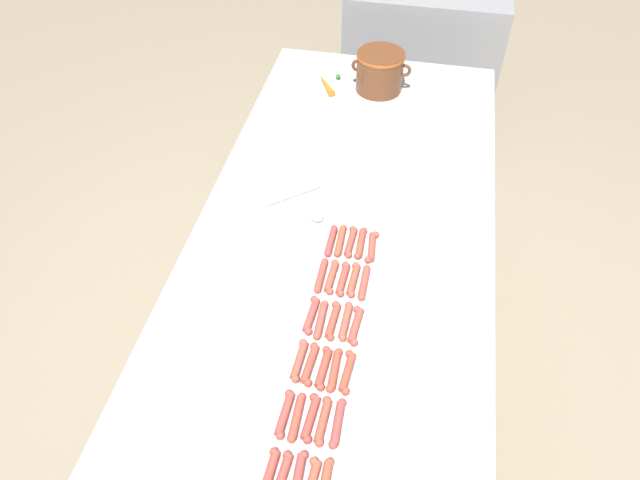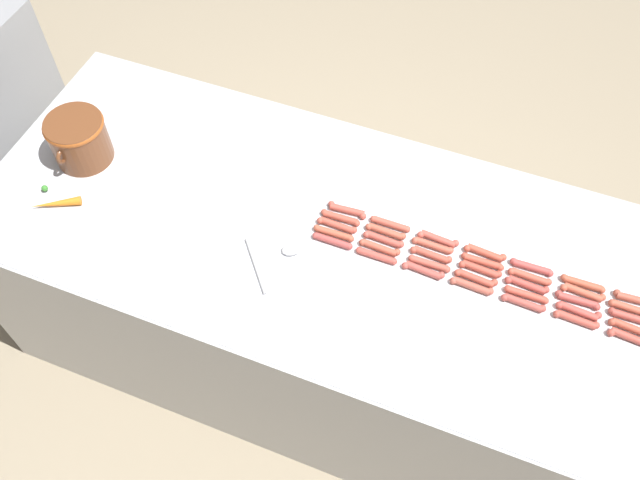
% 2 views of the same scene
% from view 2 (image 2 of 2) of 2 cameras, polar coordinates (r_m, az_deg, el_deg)
% --- Properties ---
extents(ground_plane, '(20.00, 20.00, 0.00)m').
position_cam_2_polar(ground_plane, '(3.03, -0.21, -8.66)').
color(ground_plane, gray).
extents(griddle_counter, '(1.01, 2.35, 0.86)m').
position_cam_2_polar(griddle_counter, '(2.64, -0.24, -4.58)').
color(griddle_counter, '#ADAFB5').
rests_on(griddle_counter, ground_plane).
extents(hot_dog_0, '(0.03, 0.14, 0.02)m').
position_cam_2_polar(hot_dog_0, '(2.26, 24.58, -7.46)').
color(hot_dog_0, '#B3493D').
rests_on(hot_dog_0, griddle_counter).
extents(hot_dog_1, '(0.03, 0.14, 0.02)m').
position_cam_2_polar(hot_dog_1, '(2.23, 20.65, -6.25)').
color(hot_dog_1, '#B5483C').
rests_on(hot_dog_1, griddle_counter).
extents(hot_dog_2, '(0.03, 0.14, 0.02)m').
position_cam_2_polar(hot_dog_2, '(2.21, 16.65, -5.07)').
color(hot_dog_2, '#AA4840').
rests_on(hot_dog_2, griddle_counter).
extents(hot_dog_3, '(0.03, 0.14, 0.02)m').
position_cam_2_polar(hot_dog_3, '(2.20, 12.57, -3.78)').
color(hot_dog_3, '#B05141').
rests_on(hot_dog_3, griddle_counter).
extents(hot_dog_4, '(0.03, 0.14, 0.02)m').
position_cam_2_polar(hot_dog_4, '(2.20, 8.63, -2.53)').
color(hot_dog_4, '#B24A41').
rests_on(hot_dog_4, griddle_counter).
extents(hot_dog_5, '(0.02, 0.14, 0.02)m').
position_cam_2_polar(hot_dog_5, '(2.21, 4.74, -1.33)').
color(hot_dog_5, '#B9493E').
rests_on(hot_dog_5, griddle_counter).
extents(hot_dog_6, '(0.02, 0.14, 0.02)m').
position_cam_2_polar(hot_dog_6, '(2.24, 1.04, -0.08)').
color(hot_dog_6, '#AC4440').
rests_on(hot_dog_6, griddle_counter).
extents(hot_dog_7, '(0.03, 0.14, 0.02)m').
position_cam_2_polar(hot_dog_7, '(2.28, 24.62, -6.72)').
color(hot_dog_7, '#B04C39').
rests_on(hot_dog_7, griddle_counter).
extents(hot_dog_8, '(0.03, 0.14, 0.02)m').
position_cam_2_polar(hot_dog_8, '(2.25, 20.82, -5.53)').
color(hot_dog_8, '#B6483F').
rests_on(hot_dog_8, griddle_counter).
extents(hot_dog_9, '(0.03, 0.14, 0.02)m').
position_cam_2_polar(hot_dog_9, '(2.23, 16.89, -4.34)').
color(hot_dog_9, '#B94A3B').
rests_on(hot_dog_9, griddle_counter).
extents(hot_dog_10, '(0.03, 0.14, 0.02)m').
position_cam_2_polar(hot_dog_10, '(2.22, 12.91, -3.11)').
color(hot_dog_10, '#B04A3A').
rests_on(hot_dog_10, griddle_counter).
extents(hot_dog_11, '(0.03, 0.14, 0.02)m').
position_cam_2_polar(hot_dog_11, '(2.22, 9.15, -1.91)').
color(hot_dog_11, '#B04E40').
rests_on(hot_dog_11, griddle_counter).
extents(hot_dog_12, '(0.03, 0.14, 0.02)m').
position_cam_2_polar(hot_dog_12, '(2.23, 5.02, -0.60)').
color(hot_dog_12, '#B1513D').
rests_on(hot_dog_12, griddle_counter).
extents(hot_dog_13, '(0.03, 0.14, 0.02)m').
position_cam_2_polar(hot_dog_13, '(2.26, 1.20, 0.61)').
color(hot_dog_13, '#AF513B').
rests_on(hot_dog_13, griddle_counter).
extents(hot_dog_14, '(0.03, 0.14, 0.02)m').
position_cam_2_polar(hot_dog_14, '(2.30, 24.61, -5.92)').
color(hot_dog_14, '#AD483D').
rests_on(hot_dog_14, griddle_counter).
extents(hot_dog_15, '(0.03, 0.14, 0.02)m').
position_cam_2_polar(hot_dog_15, '(2.27, 20.74, -4.74)').
color(hot_dog_15, '#AD4640').
rests_on(hot_dog_15, griddle_counter).
extents(hot_dog_16, '(0.03, 0.14, 0.02)m').
position_cam_2_polar(hot_dog_16, '(2.25, 16.93, -3.62)').
color(hot_dog_16, '#AD453C').
rests_on(hot_dog_16, griddle_counter).
extents(hot_dog_17, '(0.03, 0.14, 0.02)m').
position_cam_2_polar(hot_dog_17, '(2.24, 13.26, -2.39)').
color(hot_dog_17, '#B14739').
rests_on(hot_dog_17, griddle_counter).
extents(hot_dog_18, '(0.03, 0.14, 0.02)m').
position_cam_2_polar(hot_dog_18, '(2.24, 9.27, -1.22)').
color(hot_dog_18, '#B04B3B').
rests_on(hot_dog_18, griddle_counter).
extents(hot_dog_19, '(0.03, 0.14, 0.02)m').
position_cam_2_polar(hot_dog_19, '(2.25, 5.33, 0.05)').
color(hot_dog_19, '#B24B3F').
rests_on(hot_dog_19, griddle_counter).
extents(hot_dog_20, '(0.03, 0.14, 0.02)m').
position_cam_2_polar(hot_dog_20, '(2.28, 1.43, 1.24)').
color(hot_dog_20, '#B04B3B').
rests_on(hot_dog_20, griddle_counter).
extents(hot_dog_21, '(0.02, 0.14, 0.02)m').
position_cam_2_polar(hot_dog_21, '(2.32, 24.62, -5.25)').
color(hot_dog_21, '#B2523C').
rests_on(hot_dog_21, griddle_counter).
extents(hot_dog_22, '(0.03, 0.14, 0.02)m').
position_cam_2_polar(hot_dog_22, '(2.29, 21.14, -4.12)').
color(hot_dog_22, '#B9533D').
rests_on(hot_dog_22, griddle_counter).
extents(hot_dog_23, '(0.03, 0.14, 0.02)m').
position_cam_2_polar(hot_dog_23, '(2.27, 17.13, -2.96)').
color(hot_dog_23, '#B54E3C').
rests_on(hot_dog_23, griddle_counter).
extents(hot_dog_24, '(0.03, 0.14, 0.02)m').
position_cam_2_polar(hot_dog_24, '(2.26, 13.44, -1.77)').
color(hot_dog_24, '#B74A38').
rests_on(hot_dog_24, griddle_counter).
extents(hot_dog_25, '(0.03, 0.14, 0.02)m').
position_cam_2_polar(hot_dog_25, '(2.26, 9.40, -0.45)').
color(hot_dog_25, '#B85441').
rests_on(hot_dog_25, griddle_counter).
extents(hot_dog_26, '(0.03, 0.14, 0.02)m').
position_cam_2_polar(hot_dog_26, '(2.27, 5.51, 0.71)').
color(hot_dog_26, '#B1523D').
rests_on(hot_dog_26, griddle_counter).
extents(hot_dog_27, '(0.03, 0.14, 0.02)m').
position_cam_2_polar(hot_dog_27, '(2.30, 1.71, 1.88)').
color(hot_dog_27, '#AC4A3A').
rests_on(hot_dog_27, griddle_counter).
extents(hot_dog_28, '(0.03, 0.14, 0.02)m').
position_cam_2_polar(hot_dog_28, '(2.34, 24.93, -4.56)').
color(hot_dog_28, '#AC4E3C').
rests_on(hot_dog_28, griddle_counter).
extents(hot_dog_29, '(0.03, 0.14, 0.02)m').
position_cam_2_polar(hot_dog_29, '(2.31, 21.13, -3.43)').
color(hot_dog_29, '#B14F38').
rests_on(hot_dog_29, griddle_counter).
extents(hot_dog_30, '(0.03, 0.14, 0.02)m').
position_cam_2_polar(hot_dog_30, '(2.29, 17.28, -2.19)').
color(hot_dog_30, '#B24642').
rests_on(hot_dog_30, griddle_counter).
extents(hot_dog_31, '(0.03, 0.14, 0.02)m').
position_cam_2_polar(hot_dog_31, '(2.28, 13.64, -1.05)').
color(hot_dog_31, '#B34B38').
rests_on(hot_dog_31, griddle_counter).
extents(hot_dog_32, '(0.03, 0.14, 0.02)m').
position_cam_2_polar(hot_dog_32, '(2.28, 9.85, 0.09)').
color(hot_dog_32, '#B24D41').
rests_on(hot_dog_32, griddle_counter).
extents(hot_dog_33, '(0.02, 0.14, 0.02)m').
position_cam_2_polar(hot_dog_33, '(2.29, 5.89, 1.34)').
color(hot_dog_33, '#B44F3F').
rests_on(hot_dog_33, griddle_counter).
extents(hot_dog_34, '(0.03, 0.14, 0.02)m').
position_cam_2_polar(hot_dog_34, '(2.32, 2.28, 2.52)').
color(hot_dog_34, '#B24C3F').
rests_on(hot_dog_34, griddle_counter).
extents(bean_pot, '(0.26, 0.21, 0.17)m').
position_cam_2_polar(bean_pot, '(2.56, -19.49, 8.13)').
color(bean_pot, brown).
rests_on(bean_pot, griddle_counter).
extents(serving_spoon, '(0.23, 0.20, 0.02)m').
position_cam_2_polar(serving_spoon, '(2.22, -3.36, -1.22)').
color(serving_spoon, '#B7B7BC').
rests_on(serving_spoon, griddle_counter).
extents(carrot, '(0.11, 0.17, 0.03)m').
position_cam_2_polar(carrot, '(2.50, -21.30, 2.92)').
color(carrot, orange).
rests_on(carrot, griddle_counter).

